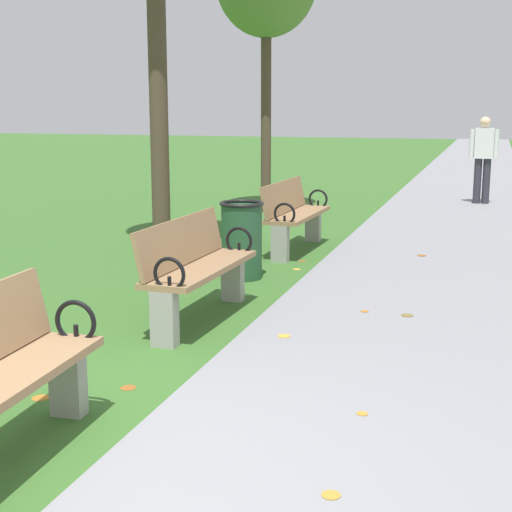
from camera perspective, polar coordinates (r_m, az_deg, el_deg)
The scene contains 7 objects.
ground_plane at distance 3.98m, azimuth -14.10°, elevation -16.91°, with size 80.00×80.00×0.00m, color #386628.
paved_walkway at distance 21.05m, azimuth 15.81°, elevation 5.91°, with size 2.64×44.00×0.02m, color gray.
park_bench_2 at distance 6.55m, azimuth -4.55°, elevation -0.81°, with size 0.53×1.62×0.90m.
park_bench_3 at distance 9.72m, azimuth 2.89°, elevation 3.21°, with size 0.54×1.62×0.90m.
pedestrian_walking at distance 14.89m, azimuth 16.79°, elevation 7.30°, with size 0.53×0.24×1.62m.
trash_bin at distance 8.17m, azimuth -1.08°, elevation 1.23°, with size 0.48×0.48×0.84m.
scattered_leaves at distance 6.72m, azimuth 2.08°, elevation -4.63°, with size 4.12×8.21×0.02m.
Camera 1 is at (1.90, -2.96, 1.86)m, focal length 52.96 mm.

